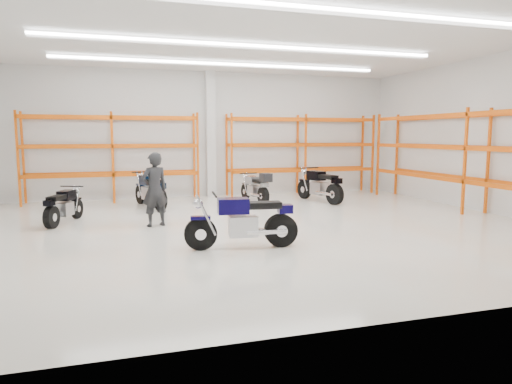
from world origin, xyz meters
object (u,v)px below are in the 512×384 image
object	(u,v)px
motorcycle_back_c	(256,188)
structural_column	(211,135)
standing_man	(155,189)
motorcycle_main	(247,222)
motorcycle_back_d	(321,186)
motorcycle_back_a	(63,207)
motorcycle_back_b	(151,191)

from	to	relation	value
motorcycle_back_c	structural_column	bearing A→B (deg)	120.60
standing_man	structural_column	xyz separation A→B (m)	(2.38, 5.02, 1.34)
motorcycle_main	motorcycle_back_d	distance (m)	6.74
motorcycle_main	structural_column	size ratio (longest dim) A/B	0.50
motorcycle_main	motorcycle_back_c	xyz separation A→B (m)	(1.95, 5.87, -0.03)
motorcycle_back_d	standing_man	size ratio (longest dim) A/B	1.25
motorcycle_main	structural_column	xyz separation A→B (m)	(0.80, 7.81, 1.73)
motorcycle_back_a	motorcycle_back_c	xyz separation A→B (m)	(5.74, 2.15, 0.06)
motorcycle_main	motorcycle_back_b	bearing A→B (deg)	104.37
motorcycle_main	motorcycle_back_b	size ratio (longest dim) A/B	1.06
motorcycle_back_b	structural_column	distance (m)	3.52
motorcycle_back_a	motorcycle_back_b	size ratio (longest dim) A/B	0.83
motorcycle_back_d	motorcycle_back_a	bearing A→B (deg)	-168.13
motorcycle_main	motorcycle_back_a	size ratio (longest dim) A/B	1.27
motorcycle_back_d	structural_column	size ratio (longest dim) A/B	0.50
motorcycle_back_b	standing_man	xyz separation A→B (m)	(-0.10, -2.99, 0.40)
motorcycle_back_a	standing_man	distance (m)	2.45
motorcycle_back_d	standing_man	xyz separation A→B (m)	(-5.64, -2.59, 0.38)
motorcycle_back_c	structural_column	size ratio (longest dim) A/B	0.44
motorcycle_main	standing_man	world-z (taller)	standing_man
motorcycle_back_a	structural_column	size ratio (longest dim) A/B	0.40
standing_man	motorcycle_back_d	bearing A→B (deg)	-174.57
motorcycle_back_d	structural_column	distance (m)	4.42
motorcycle_back_c	motorcycle_main	bearing A→B (deg)	-108.36
motorcycle_back_a	standing_man	bearing A→B (deg)	-22.89
motorcycle_main	motorcycle_back_a	bearing A→B (deg)	135.52
motorcycle_back_c	motorcycle_back_a	bearing A→B (deg)	-159.49
motorcycle_back_b	standing_man	distance (m)	3.02
standing_man	motorcycle_back_a	bearing A→B (deg)	-42.09
standing_man	structural_column	size ratio (longest dim) A/B	0.41
motorcycle_back_d	standing_man	distance (m)	6.22
motorcycle_main	structural_column	distance (m)	8.04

